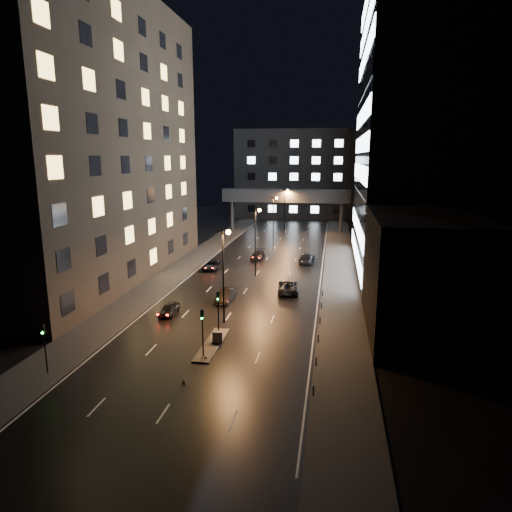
% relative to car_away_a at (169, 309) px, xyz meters
% --- Properties ---
extents(ground, '(160.00, 160.00, 0.00)m').
position_rel_car_away_a_xyz_m(ground, '(6.70, 30.53, -0.67)').
color(ground, black).
rests_on(ground, ground).
extents(sidewalk_left, '(5.00, 110.00, 0.15)m').
position_rel_car_away_a_xyz_m(sidewalk_left, '(-5.80, 25.53, -0.60)').
color(sidewalk_left, '#383533').
rests_on(sidewalk_left, ground).
extents(sidewalk_right, '(5.00, 110.00, 0.15)m').
position_rel_car_away_a_xyz_m(sidewalk_right, '(19.20, 25.53, -0.60)').
color(sidewalk_right, '#383533').
rests_on(sidewalk_right, ground).
extents(building_left, '(15.00, 48.00, 40.00)m').
position_rel_car_away_a_xyz_m(building_left, '(-15.80, 14.53, 19.33)').
color(building_left, '#2D2319').
rests_on(building_left, ground).
extents(building_right_low, '(10.00, 18.00, 12.00)m').
position_rel_car_away_a_xyz_m(building_right_low, '(26.70, -0.47, 5.33)').
color(building_right_low, black).
rests_on(building_right_low, ground).
extents(building_right_glass, '(20.00, 36.00, 45.00)m').
position_rel_car_away_a_xyz_m(building_right_glass, '(31.70, 26.53, 21.83)').
color(building_right_glass, black).
rests_on(building_right_glass, ground).
extents(building_far, '(34.00, 14.00, 25.00)m').
position_rel_car_away_a_xyz_m(building_far, '(6.70, 88.53, 11.83)').
color(building_far, '#333335').
rests_on(building_far, ground).
extents(skybridge, '(30.00, 3.00, 10.00)m').
position_rel_car_away_a_xyz_m(skybridge, '(6.70, 60.53, 7.67)').
color(skybridge, '#333335').
rests_on(skybridge, ground).
extents(median_island, '(1.60, 8.00, 0.15)m').
position_rel_car_away_a_xyz_m(median_island, '(7.00, -7.47, -0.60)').
color(median_island, '#383533').
rests_on(median_island, ground).
extents(traffic_signal_near, '(0.28, 0.34, 4.40)m').
position_rel_car_away_a_xyz_m(traffic_signal_near, '(7.00, -4.97, 2.42)').
color(traffic_signal_near, black).
rests_on(traffic_signal_near, median_island).
extents(traffic_signal_far, '(0.28, 0.34, 4.40)m').
position_rel_car_away_a_xyz_m(traffic_signal_far, '(7.00, -10.47, 2.42)').
color(traffic_signal_far, black).
rests_on(traffic_signal_far, median_island).
extents(traffic_signal_corner, '(0.28, 0.34, 4.40)m').
position_rel_car_away_a_xyz_m(traffic_signal_corner, '(-4.80, -15.47, 2.27)').
color(traffic_signal_corner, black).
rests_on(traffic_signal_corner, ground).
extents(bollard_row, '(0.12, 25.12, 0.90)m').
position_rel_car_away_a_xyz_m(bollard_row, '(16.90, -2.97, -0.22)').
color(bollard_row, black).
rests_on(bollard_row, ground).
extents(streetlight_near, '(1.45, 0.50, 10.15)m').
position_rel_car_away_a_xyz_m(streetlight_near, '(6.86, -1.47, 5.83)').
color(streetlight_near, black).
rests_on(streetlight_near, ground).
extents(streetlight_mid_a, '(1.45, 0.50, 10.15)m').
position_rel_car_away_a_xyz_m(streetlight_mid_a, '(6.86, 18.53, 5.83)').
color(streetlight_mid_a, black).
rests_on(streetlight_mid_a, ground).
extents(streetlight_mid_b, '(1.45, 0.50, 10.15)m').
position_rel_car_away_a_xyz_m(streetlight_mid_b, '(6.86, 38.53, 5.83)').
color(streetlight_mid_b, black).
rests_on(streetlight_mid_b, ground).
extents(streetlight_far, '(1.45, 0.50, 10.15)m').
position_rel_car_away_a_xyz_m(streetlight_far, '(6.86, 58.53, 5.83)').
color(streetlight_far, black).
rests_on(streetlight_far, ground).
extents(car_away_a, '(1.67, 3.98, 1.34)m').
position_rel_car_away_a_xyz_m(car_away_a, '(0.00, 0.00, 0.00)').
color(car_away_a, black).
rests_on(car_away_a, ground).
extents(car_away_b, '(1.88, 4.72, 1.53)m').
position_rel_car_away_a_xyz_m(car_away_b, '(5.20, 5.78, 0.09)').
color(car_away_b, black).
rests_on(car_away_b, ground).
extents(car_away_c, '(2.66, 5.09, 1.37)m').
position_rel_car_away_a_xyz_m(car_away_c, '(-0.70, 21.41, 0.01)').
color(car_away_c, black).
rests_on(car_away_c, ground).
extents(car_away_d, '(2.08, 4.98, 1.44)m').
position_rel_car_away_a_xyz_m(car_away_d, '(5.20, 29.83, 0.05)').
color(car_away_d, black).
rests_on(car_away_d, ground).
extents(car_toward_a, '(3.14, 5.83, 1.56)m').
position_rel_car_away_a_xyz_m(car_toward_a, '(12.38, 10.85, 0.11)').
color(car_toward_a, black).
rests_on(car_toward_a, ground).
extents(car_toward_b, '(2.60, 5.74, 1.63)m').
position_rel_car_away_a_xyz_m(car_toward_b, '(13.77, 28.59, 0.14)').
color(car_toward_b, black).
rests_on(car_toward_b, ground).
extents(utility_cabinet, '(0.97, 0.62, 1.06)m').
position_rel_car_away_a_xyz_m(utility_cabinet, '(7.40, -6.99, 0.01)').
color(utility_cabinet, '#454548').
rests_on(utility_cabinet, median_island).
extents(cone_a, '(0.40, 0.40, 0.49)m').
position_rel_car_away_a_xyz_m(cone_a, '(7.25, -10.64, -0.43)').
color(cone_a, orange).
rests_on(cone_a, ground).
extents(cone_b, '(0.43, 0.43, 0.48)m').
position_rel_car_away_a_xyz_m(cone_b, '(6.75, -15.11, -0.43)').
color(cone_b, orange).
rests_on(cone_b, ground).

